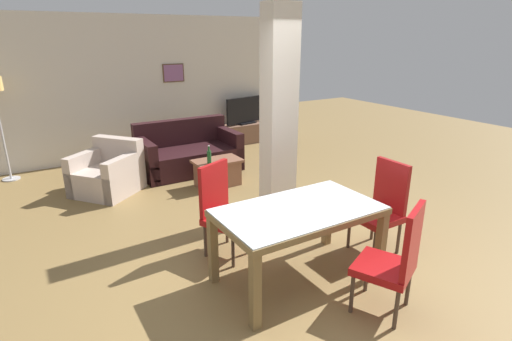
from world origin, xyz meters
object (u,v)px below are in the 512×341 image
Objects in this scene: sofa at (188,154)px; dining_chair_far_left at (223,208)px; tv_stand at (246,133)px; tv_screen at (246,111)px; dining_chair_head_right at (382,205)px; bottle at (209,157)px; coffee_table at (218,172)px; dining_table at (298,224)px; armchair at (108,174)px; dining_chair_near_right at (395,258)px.

dining_chair_far_left is at bearing 75.16° from sofa.
tv_screen reaches higher than tv_stand.
dining_chair_far_left is 3.01m from sofa.
dining_chair_head_right reaches higher than tv_stand.
tv_stand is at bearing 48.96° from bottle.
dining_chair_far_left reaches higher than coffee_table.
dining_chair_head_right is 0.95× the size of tv_screen.
tv_screen reaches higher than dining_table.
dining_table reaches higher than tv_stand.
dining_table is 5.34× the size of bottle.
armchair is at bearing 107.51° from dining_table.
dining_table is at bearing -114.72° from tv_stand.
dining_table is at bearing 90.00° from dining_chair_far_left.
tv_stand is (1.89, 1.18, -0.08)m from sofa.
coffee_table is at bearing 96.15° from sofa.
sofa is (0.38, 3.75, -0.31)m from dining_table.
coffee_table is at bearing -129.63° from tv_stand.
dining_chair_near_right reaches higher than tv_stand.
coffee_table is at bearing 30.82° from bottle.
dining_table is 2.68m from bottle.
dining_table is 0.90× the size of sofa.
sofa is 5.95× the size of bottle.
tv_screen is at bearing -12.70° from dining_chair_head_right.
dining_chair_near_right is 3.50m from bottle.
armchair is at bearing -155.58° from tv_stand.
sofa reaches higher than coffee_table.
dining_chair_near_right reaches higher than coffee_table.
dining_table is 1.16m from dining_chair_head_right.
tv_stand is at bearing 180.00° from tv_screen.
dining_table is 0.93m from dining_chair_far_left.
tv_screen is (0.00, 0.00, 0.51)m from tv_stand.
armchair is at bearing 151.57° from bottle.
armchair is 1.59m from bottle.
dining_chair_head_right is at bearing 174.37° from armchair.
dining_chair_far_left is 1.94m from bottle.
sofa reaches higher than tv_stand.
dining_table is 2.85m from coffee_table.
tv_stand is at bearing -12.70° from dining_chair_head_right.
dining_chair_head_right is at bearing 0.00° from dining_table.
dining_table is 5.44m from tv_stand.
coffee_table and tv_stand have the same top height.
armchair is (-1.46, -0.34, -0.01)m from sofa.
dining_chair_near_right is 3.63m from coffee_table.
dining_chair_far_left is at bearing -114.35° from coffee_table.
armchair is 1.10× the size of tv_screen.
bottle is 0.27× the size of tv_screen.
dining_chair_far_left is at bearing -110.63° from bottle.
bottle is (-0.09, 3.50, 0.01)m from dining_chair_near_right.
coffee_table is at bearing 38.93° from tv_screen.
sofa is at bearing 96.15° from coffee_table.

